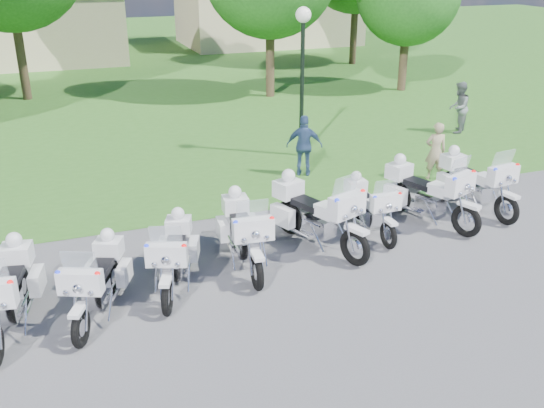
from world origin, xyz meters
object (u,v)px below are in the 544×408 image
object	(u,v)px
bystander_a	(435,151)
lamp_post	(303,46)
motorcycle_3	(244,231)
motorcycle_6	(426,191)
motorcycle_5	(369,206)
motorcycle_4	(315,213)
bystander_c	(304,146)
motorcycle_1	(98,279)
motorcycle_2	(174,254)
bystander_b	(459,108)
motorcycle_0	(8,290)
motorcycle_7	(475,181)

from	to	relation	value
bystander_a	lamp_post	bearing A→B (deg)	-36.19
motorcycle_3	motorcycle_6	xyz separation A→B (m)	(4.43, 0.52, 0.03)
bystander_a	motorcycle_5	bearing A→B (deg)	50.57
motorcycle_3	motorcycle_4	distance (m)	1.62
motorcycle_4	bystander_c	bearing A→B (deg)	-130.54
motorcycle_1	motorcycle_3	distance (m)	2.92
motorcycle_2	lamp_post	distance (m)	8.54
motorcycle_1	bystander_b	size ratio (longest dim) A/B	1.23
motorcycle_4	bystander_b	size ratio (longest dim) A/B	1.48
motorcycle_1	motorcycle_2	world-z (taller)	motorcycle_2
motorcycle_0	motorcycle_7	xyz separation A→B (m)	(10.09, 1.55, 0.01)
motorcycle_5	bystander_c	bearing A→B (deg)	-90.76
motorcycle_6	lamp_post	size ratio (longest dim) A/B	0.57
motorcycle_0	bystander_a	size ratio (longest dim) A/B	1.55
motorcycle_0	bystander_c	size ratio (longest dim) A/B	1.45
motorcycle_0	motorcycle_1	size ratio (longest dim) A/B	1.14
motorcycle_3	motorcycle_2	bearing A→B (deg)	19.99
motorcycle_5	bystander_a	world-z (taller)	bystander_a
motorcycle_3	motorcycle_7	size ratio (longest dim) A/B	0.99
motorcycle_4	motorcycle_7	distance (m)	4.34
motorcycle_3	bystander_a	distance (m)	6.82
motorcycle_2	motorcycle_7	size ratio (longest dim) A/B	0.88
motorcycle_2	motorcycle_5	distance (m)	4.50
lamp_post	motorcycle_1	bearing A→B (deg)	-133.86
motorcycle_0	lamp_post	xyz separation A→B (m)	(7.87, 6.72, 2.53)
motorcycle_0	motorcycle_2	bearing A→B (deg)	-159.72
lamp_post	bystander_b	distance (m)	6.36
motorcycle_5	bystander_c	size ratio (longest dim) A/B	1.27
motorcycle_6	lamp_post	distance (m)	6.01
motorcycle_5	bystander_a	distance (m)	3.98
motorcycle_2	motorcycle_7	world-z (taller)	motorcycle_7
motorcycle_4	lamp_post	size ratio (longest dim) A/B	0.59
bystander_a	motorcycle_0	bearing A→B (deg)	34.07
lamp_post	bystander_c	distance (m)	2.96
motorcycle_1	motorcycle_5	distance (m)	5.93
motorcycle_2	motorcycle_5	bearing A→B (deg)	-149.03
bystander_c	motorcycle_2	bearing A→B (deg)	72.18
lamp_post	motorcycle_6	bearing A→B (deg)	-82.23
lamp_post	motorcycle_4	bearing A→B (deg)	-110.16
motorcycle_3	bystander_b	size ratio (longest dim) A/B	1.43
motorcycle_1	motorcycle_5	bearing A→B (deg)	-144.12
motorcycle_1	motorcycle_4	size ratio (longest dim) A/B	0.83
bystander_b	bystander_c	distance (m)	6.82
motorcycle_4	motorcycle_5	xyz separation A→B (m)	(1.38, 0.25, -0.15)
motorcycle_4	motorcycle_6	world-z (taller)	motorcycle_4
motorcycle_1	motorcycle_2	distance (m)	1.44
motorcycle_3	lamp_post	size ratio (longest dim) A/B	0.57
motorcycle_4	bystander_a	xyz separation A→B (m)	(4.62, 2.56, 0.03)
motorcycle_0	bystander_b	world-z (taller)	bystander_b
bystander_a	bystander_b	size ratio (longest dim) A/B	0.91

